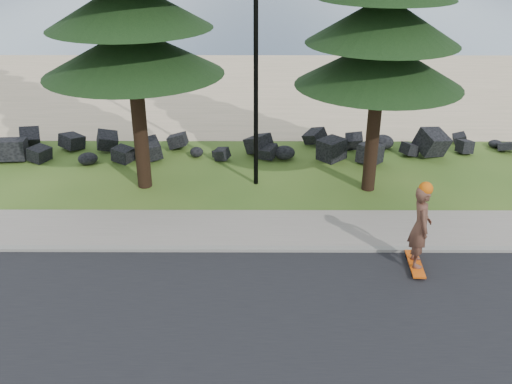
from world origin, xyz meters
TOP-DOWN VIEW (x-y plane):
  - ground at (0.00, 0.00)m, footprint 160.00×160.00m
  - road at (0.00, -4.50)m, footprint 160.00×7.00m
  - kerb at (0.00, -0.90)m, footprint 160.00×0.20m
  - sidewalk at (0.00, 0.20)m, footprint 160.00×2.00m
  - beach_sand at (0.00, 14.50)m, footprint 160.00×15.00m
  - seawall_boulders at (0.00, 5.60)m, footprint 60.00×2.40m
  - lamp_post at (0.00, 3.20)m, footprint 0.25×0.14m
  - skateboarder at (3.86, -1.66)m, footprint 0.53×1.23m

SIDE VIEW (x-z plane):
  - ground at x=0.00m, z-range 0.00..0.00m
  - seawall_boulders at x=0.00m, z-range -0.55..0.55m
  - beach_sand at x=0.00m, z-range 0.00..0.01m
  - road at x=0.00m, z-range 0.00..0.02m
  - sidewalk at x=0.00m, z-range 0.00..0.08m
  - kerb at x=0.00m, z-range 0.00..0.10m
  - skateboarder at x=3.86m, z-range 0.01..2.27m
  - lamp_post at x=0.00m, z-range 0.06..8.20m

